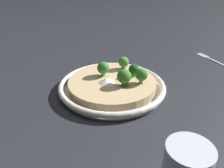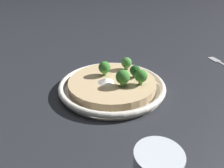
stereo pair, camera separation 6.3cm
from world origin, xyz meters
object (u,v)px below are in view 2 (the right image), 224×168
(broccoli_front, at_px, (141,76))
(broccoli_front_right, at_px, (123,77))
(broccoli_right, at_px, (135,71))
(fork_utensil, at_px, (221,63))
(risotto_bowl, at_px, (112,85))
(broccoli_back, at_px, (103,68))
(broccoli_back_right, at_px, (127,63))

(broccoli_front, distance_m, broccoli_front_right, 0.05)
(broccoli_front, xyz_separation_m, broccoli_front_right, (-0.05, 0.02, 0.00))
(broccoli_front_right, bearing_deg, broccoli_right, 21.17)
(broccoli_front, xyz_separation_m, fork_utensil, (0.40, 0.01, -0.06))
(risotto_bowl, distance_m, broccoli_right, 0.08)
(broccoli_front, bearing_deg, broccoli_right, 72.30)
(broccoli_front, xyz_separation_m, broccoli_back, (-0.06, 0.11, -0.00))
(broccoli_front_right, height_order, broccoli_back, broccoli_front_right)
(broccoli_front, bearing_deg, risotto_bowl, 129.20)
(broccoli_right, relative_size, broccoli_back, 0.87)
(risotto_bowl, bearing_deg, broccoli_back_right, 26.27)
(broccoli_back_right, relative_size, broccoli_back, 0.91)
(broccoli_front_right, distance_m, broccoli_back, 0.09)
(broccoli_front_right, xyz_separation_m, fork_utensil, (0.45, -0.01, -0.06))
(broccoli_back_right, bearing_deg, fork_utensil, -13.89)
(broccoli_right, xyz_separation_m, broccoli_front_right, (-0.06, -0.02, 0.01))
(risotto_bowl, height_order, broccoli_back_right, broccoli_back_right)
(broccoli_back, bearing_deg, broccoli_front, -61.66)
(broccoli_right, relative_size, broccoli_front_right, 0.81)
(risotto_bowl, height_order, broccoli_front_right, broccoli_front_right)
(broccoli_back_right, distance_m, broccoli_right, 0.06)
(broccoli_right, distance_m, fork_utensil, 0.39)
(broccoli_right, xyz_separation_m, broccoli_back, (-0.07, 0.06, 0.00))
(fork_utensil, bearing_deg, broccoli_right, 101.53)
(broccoli_back_right, height_order, broccoli_front_right, broccoli_front_right)
(broccoli_front_right, bearing_deg, broccoli_back, 97.41)
(broccoli_front, distance_m, fork_utensil, 0.41)
(broccoli_right, relative_size, fork_utensil, 0.24)
(broccoli_back, bearing_deg, fork_utensil, -11.60)
(broccoli_right, bearing_deg, broccoli_front_right, -158.83)
(broccoli_back_right, relative_size, broccoli_right, 1.04)
(risotto_bowl, distance_m, broccoli_front, 0.09)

